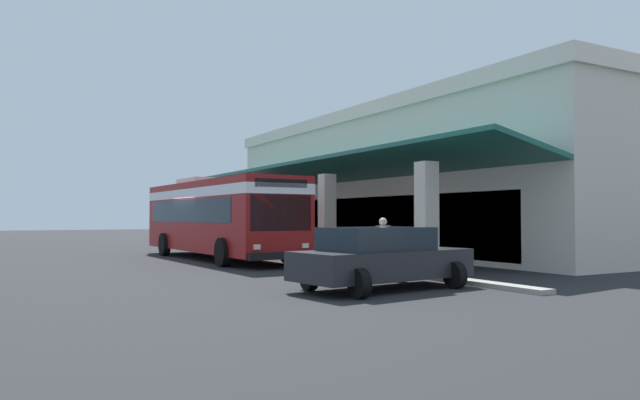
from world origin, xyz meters
TOP-DOWN VIEW (x-y plane):
  - ground at (0.00, 8.00)m, footprint 120.00×120.00m
  - curb_strip at (-0.40, 2.98)m, footprint 29.96×0.50m
  - plaza_building at (-0.40, 12.60)m, footprint 25.27×14.45m
  - transit_bus at (0.38, 0.42)m, footprint 11.30×3.11m
  - parked_sedan_charcoal at (11.99, 0.35)m, footprint 2.81×4.60m
  - pedestrian at (9.69, 2.04)m, footprint 0.43×0.65m
  - potted_palm at (-8.36, 4.19)m, footprint 1.61×1.75m

SIDE VIEW (x-z plane):
  - ground at x=0.00m, z-range 0.00..0.00m
  - curb_strip at x=-0.40m, z-range 0.00..0.12m
  - potted_palm at x=-8.36m, z-range -0.83..2.12m
  - parked_sedan_charcoal at x=11.99m, z-range 0.02..1.49m
  - pedestrian at x=9.69m, z-range 0.10..1.79m
  - transit_bus at x=0.38m, z-range 0.18..3.52m
  - plaza_building at x=-0.40m, z-range 0.01..6.86m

